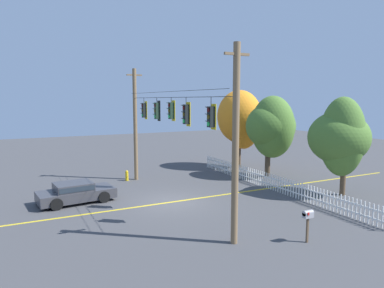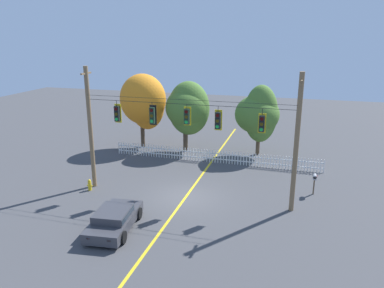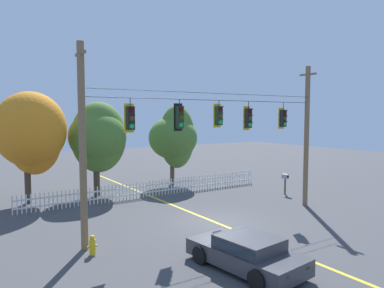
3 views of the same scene
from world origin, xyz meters
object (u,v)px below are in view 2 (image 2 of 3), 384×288
(autumn_maple_mid, at_px, (188,108))
(fire_hydrant, at_px, (90,185))
(traffic_signal_westbound_side, at_px, (187,116))
(traffic_signal_northbound_primary, at_px, (218,120))
(parked_car, at_px, (114,219))
(traffic_signal_southbound_primary, at_px, (117,114))
(traffic_signal_eastbound_side, at_px, (152,115))
(autumn_maple_near_fence, at_px, (144,101))
(autumn_oak_far_east, at_px, (259,114))
(traffic_signal_northbound_secondary, at_px, (262,124))
(roadside_mailbox, at_px, (315,178))

(autumn_maple_mid, relative_size, fire_hydrant, 8.08)
(traffic_signal_westbound_side, bearing_deg, traffic_signal_northbound_primary, 0.02)
(parked_car, relative_size, fire_hydrant, 5.75)
(traffic_signal_southbound_primary, height_order, traffic_signal_northbound_primary, same)
(traffic_signal_eastbound_side, distance_m, parked_car, 6.60)
(autumn_maple_near_fence, bearing_deg, traffic_signal_southbound_primary, -76.78)
(autumn_oak_far_east, bearing_deg, parked_car, -111.60)
(traffic_signal_eastbound_side, height_order, traffic_signal_westbound_side, same)
(traffic_signal_northbound_secondary, height_order, fire_hydrant, traffic_signal_northbound_secondary)
(autumn_maple_near_fence, height_order, autumn_oak_far_east, autumn_maple_near_fence)
(fire_hydrant, bearing_deg, traffic_signal_southbound_primary, 20.95)
(traffic_signal_northbound_primary, xyz_separation_m, fire_hydrant, (-8.27, -0.73, -4.67))
(traffic_signal_northbound_primary, xyz_separation_m, autumn_maple_near_fence, (-8.52, 9.16, -0.86))
(traffic_signal_eastbound_side, xyz_separation_m, parked_car, (-0.32, -4.83, -4.48))
(roadside_mailbox, bearing_deg, traffic_signal_northbound_primary, -154.85)
(traffic_signal_southbound_primary, height_order, autumn_oak_far_east, autumn_oak_far_east)
(autumn_oak_far_east, bearing_deg, autumn_maple_mid, -177.05)
(traffic_signal_eastbound_side, xyz_separation_m, fire_hydrant, (-4.24, -0.73, -4.72))
(traffic_signal_northbound_primary, height_order, autumn_maple_near_fence, autumn_maple_near_fence)
(traffic_signal_eastbound_side, bearing_deg, autumn_maple_mid, 93.39)
(autumn_oak_far_east, relative_size, parked_car, 1.38)
(traffic_signal_westbound_side, height_order, autumn_oak_far_east, autumn_oak_far_east)
(fire_hydrant, xyz_separation_m, roadside_mailbox, (13.96, 3.40, 0.73))
(autumn_maple_near_fence, bearing_deg, traffic_signal_eastbound_side, -63.89)
(traffic_signal_southbound_primary, xyz_separation_m, autumn_maple_mid, (1.80, 9.15, -1.28))
(autumn_maple_near_fence, bearing_deg, traffic_signal_westbound_side, -53.99)
(traffic_signal_northbound_primary, distance_m, fire_hydrant, 9.52)
(traffic_signal_southbound_primary, bearing_deg, autumn_maple_near_fence, 103.22)
(traffic_signal_eastbound_side, height_order, traffic_signal_northbound_secondary, same)
(autumn_maple_mid, bearing_deg, traffic_signal_eastbound_side, -86.61)
(traffic_signal_eastbound_side, distance_m, autumn_maple_near_fence, 10.24)
(autumn_maple_near_fence, bearing_deg, roadside_mailbox, -24.53)
(traffic_signal_northbound_primary, xyz_separation_m, traffic_signal_northbound_secondary, (2.49, -0.00, -0.02))
(autumn_maple_near_fence, relative_size, autumn_maple_mid, 1.08)
(parked_car, bearing_deg, traffic_signal_southbound_primary, 112.70)
(autumn_maple_mid, xyz_separation_m, roadside_mailbox, (10.26, -6.47, -2.68))
(traffic_signal_northbound_primary, distance_m, traffic_signal_northbound_secondary, 2.49)
(traffic_signal_southbound_primary, distance_m, autumn_oak_far_east, 12.27)
(autumn_oak_far_east, bearing_deg, traffic_signal_westbound_side, -108.53)
(autumn_maple_mid, xyz_separation_m, parked_car, (0.22, -13.98, -3.18))
(traffic_signal_eastbound_side, bearing_deg, traffic_signal_northbound_secondary, -0.01)
(autumn_maple_mid, distance_m, parked_car, 14.34)
(traffic_signal_eastbound_side, height_order, autumn_maple_mid, autumn_maple_mid)
(traffic_signal_northbound_secondary, relative_size, autumn_oak_far_east, 0.24)
(fire_hydrant, bearing_deg, autumn_maple_near_fence, 91.45)
(autumn_maple_mid, distance_m, fire_hydrant, 11.08)
(autumn_maple_mid, bearing_deg, roadside_mailbox, -32.25)
(parked_car, height_order, fire_hydrant, parked_car)
(traffic_signal_northbound_primary, height_order, autumn_maple_mid, autumn_maple_mid)
(autumn_maple_mid, bearing_deg, autumn_oak_far_east, 2.95)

